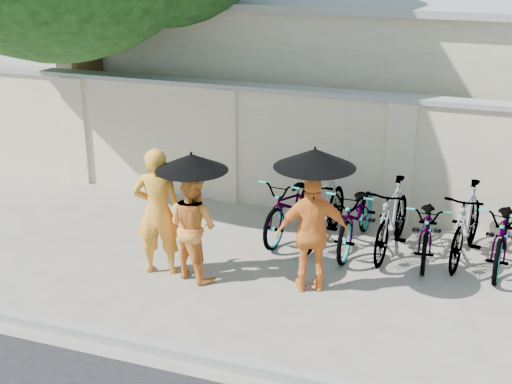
% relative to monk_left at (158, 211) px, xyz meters
% --- Properties ---
extents(ground, '(80.00, 80.00, 0.00)m').
position_rel_monk_left_xyz_m(ground, '(0.80, -0.16, -0.90)').
color(ground, '#A59A8C').
extents(kerb, '(40.00, 0.16, 0.12)m').
position_rel_monk_left_xyz_m(kerb, '(0.80, -1.86, -0.84)').
color(kerb, gray).
rests_on(kerb, ground).
extents(compound_wall, '(20.00, 0.30, 2.00)m').
position_rel_monk_left_xyz_m(compound_wall, '(1.80, 3.04, 0.10)').
color(compound_wall, beige).
rests_on(compound_wall, ground).
extents(building_behind, '(14.00, 6.00, 3.20)m').
position_rel_monk_left_xyz_m(building_behind, '(2.80, 6.84, 0.70)').
color(building_behind, beige).
rests_on(building_behind, ground).
extents(monk_left, '(0.75, 0.60, 1.80)m').
position_rel_monk_left_xyz_m(monk_left, '(0.00, 0.00, 0.00)').
color(monk_left, '#F59F2D').
rests_on(monk_left, ground).
extents(monk_center, '(0.88, 0.78, 1.51)m').
position_rel_monk_left_xyz_m(monk_center, '(0.51, 0.02, -0.15)').
color(monk_center, orange).
rests_on(monk_center, ground).
extents(parasol_center, '(0.96, 0.96, 0.95)m').
position_rel_monk_left_xyz_m(parasol_center, '(0.56, -0.06, 0.78)').
color(parasol_center, black).
rests_on(parasol_center, ground).
extents(monk_right, '(1.03, 0.74, 1.62)m').
position_rel_monk_left_xyz_m(monk_right, '(2.14, 0.21, -0.09)').
color(monk_right, orange).
rests_on(monk_right, ground).
extents(parasol_right, '(1.04, 1.04, 1.06)m').
position_rel_monk_left_xyz_m(parasol_right, '(2.16, 0.13, 0.96)').
color(parasol_right, black).
rests_on(parasol_right, ground).
extents(bike_0, '(0.91, 1.99, 1.01)m').
position_rel_monk_left_xyz_m(bike_0, '(1.35, 1.87, -0.40)').
color(bike_0, slate).
rests_on(bike_0, ground).
extents(bike_1, '(0.68, 1.85, 1.09)m').
position_rel_monk_left_xyz_m(bike_1, '(1.88, 1.81, -0.36)').
color(bike_1, slate).
rests_on(bike_1, ground).
extents(bike_2, '(0.73, 1.96, 1.02)m').
position_rel_monk_left_xyz_m(bike_2, '(2.40, 1.75, -0.39)').
color(bike_2, slate).
rests_on(bike_2, ground).
extents(bike_3, '(0.65, 1.86, 1.09)m').
position_rel_monk_left_xyz_m(bike_3, '(2.92, 1.74, -0.35)').
color(bike_3, slate).
rests_on(bike_3, ground).
extents(bike_4, '(0.77, 1.81, 0.93)m').
position_rel_monk_left_xyz_m(bike_4, '(3.44, 1.76, -0.44)').
color(bike_4, slate).
rests_on(bike_4, ground).
extents(bike_5, '(0.76, 1.91, 1.11)m').
position_rel_monk_left_xyz_m(bike_5, '(3.96, 1.87, -0.34)').
color(bike_5, slate).
rests_on(bike_5, ground).
extents(bike_6, '(0.77, 1.95, 1.01)m').
position_rel_monk_left_xyz_m(bike_6, '(4.48, 1.84, -0.40)').
color(bike_6, slate).
rests_on(bike_6, ground).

